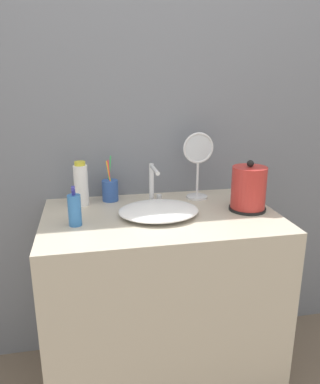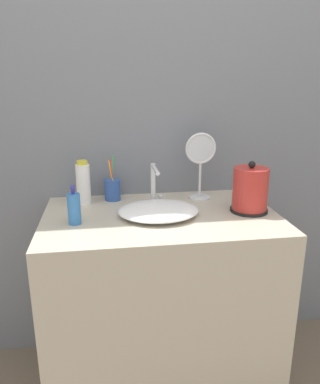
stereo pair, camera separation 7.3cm
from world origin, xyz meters
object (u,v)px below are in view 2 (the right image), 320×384
(electric_kettle, at_px, (250,191))
(toothbrush_cup, at_px, (112,189))
(vanity_mirror, at_px, (200,162))
(shampoo_bottle, at_px, (83,183))
(faucet, at_px, (155,182))
(lotion_bottle, at_px, (74,208))

(electric_kettle, height_order, toothbrush_cup, electric_kettle)
(vanity_mirror, bearing_deg, shampoo_bottle, 179.97)
(toothbrush_cup, bearing_deg, faucet, -28.05)
(lotion_bottle, distance_m, vanity_mirror, 0.64)
(toothbrush_cup, distance_m, lotion_bottle, 0.33)
(shampoo_bottle, relative_size, vanity_mirror, 0.64)
(lotion_bottle, distance_m, shampoo_bottle, 0.25)
(faucet, xyz_separation_m, toothbrush_cup, (-0.19, 0.10, -0.06))
(shampoo_bottle, bearing_deg, vanity_mirror, -0.03)
(toothbrush_cup, height_order, vanity_mirror, vanity_mirror)
(lotion_bottle, bearing_deg, shampoo_bottle, 84.05)
(lotion_bottle, bearing_deg, toothbrush_cup, 61.35)
(electric_kettle, bearing_deg, toothbrush_cup, 156.77)
(faucet, bearing_deg, toothbrush_cup, 151.95)
(vanity_mirror, bearing_deg, lotion_bottle, -156.56)
(shampoo_bottle, bearing_deg, lotion_bottle, -95.95)
(toothbrush_cup, bearing_deg, lotion_bottle, -118.65)
(lotion_bottle, bearing_deg, faucet, 28.29)
(toothbrush_cup, bearing_deg, vanity_mirror, -5.50)
(shampoo_bottle, distance_m, vanity_mirror, 0.55)
(electric_kettle, bearing_deg, shampoo_bottle, 163.58)
(faucet, distance_m, electric_kettle, 0.42)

